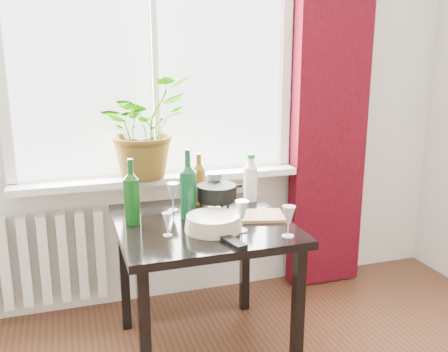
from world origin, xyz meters
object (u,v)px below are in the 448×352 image
object	(u,v)px
cutting_board	(254,216)
fondue_pot	(217,200)
wineglass_back_left	(173,197)
cleaning_bottle	(251,178)
radiator	(35,260)
wineglass_front_left	(167,224)
potted_plant	(143,127)
wineglass_front_right	(242,216)
wine_bottle_right	(188,183)
table	(203,238)
bottle_amber	(199,178)
tv_remote	(232,241)
wineglass_back_center	(215,190)
plate_stack	(213,223)
wineglass_far_right	(288,221)
wine_bottle_left	(131,191)

from	to	relation	value
cutting_board	fondue_pot	bearing A→B (deg)	147.66
wineglass_back_left	cleaning_bottle	bearing A→B (deg)	5.89
radiator	wineglass_front_left	distance (m)	1.09
potted_plant	wineglass_front_right	xyz separation A→B (m)	(0.33, -0.77, -0.32)
potted_plant	wine_bottle_right	distance (m)	0.56
table	fondue_pot	world-z (taller)	fondue_pot
wineglass_back_left	fondue_pot	bearing A→B (deg)	-32.14
bottle_amber	tv_remote	bearing A→B (deg)	-91.51
wineglass_front_left	tv_remote	world-z (taller)	wineglass_front_left
cleaning_bottle	cutting_board	distance (m)	0.32
wine_bottle_right	tv_remote	size ratio (longest dim) A/B	2.07
wineglass_back_center	wineglass_front_right	bearing A→B (deg)	-87.16
potted_plant	wineglass_back_center	bearing A→B (deg)	-51.45
wineglass_front_left	fondue_pot	distance (m)	0.39
wine_bottle_right	wineglass_front_right	world-z (taller)	wine_bottle_right
wineglass_back_center	wineglass_front_left	bearing A→B (deg)	-134.56
potted_plant	cutting_board	bearing A→B (deg)	-52.61
wineglass_front_left	plate_stack	bearing A→B (deg)	2.39
bottle_amber	wineglass_far_right	size ratio (longest dim) A/B	1.93
potted_plant	wineglass_back_left	size ratio (longest dim) A/B	3.80
table	wineglass_front_left	bearing A→B (deg)	-144.85
radiator	table	xyz separation A→B (m)	(0.85, -0.63, 0.27)
potted_plant	wineglass_back_center	distance (m)	0.58
wineglass_far_right	cleaning_bottle	bearing A→B (deg)	86.37
wineglass_front_right	bottle_amber	bearing A→B (deg)	99.02
wine_bottle_left	wineglass_front_right	world-z (taller)	wine_bottle_left
plate_stack	wineglass_back_center	bearing A→B (deg)	71.68
wineglass_front_left	cleaning_bottle	bearing A→B (deg)	35.77
radiator	plate_stack	distance (m)	1.22
table	cutting_board	distance (m)	0.29
table	fondue_pot	xyz separation A→B (m)	(0.10, 0.08, 0.17)
table	fondue_pot	size ratio (longest dim) A/B	3.60
wine_bottle_left	wineglass_front_left	distance (m)	0.28
table	wineglass_back_center	xyz separation A→B (m)	(0.12, 0.19, 0.20)
radiator	cutting_board	distance (m)	1.35
table	tv_remote	bearing A→B (deg)	-81.85
wineglass_front_left	radiator	bearing A→B (deg)	129.59
wine_bottle_right	wineglass_back_center	distance (m)	0.22
bottle_amber	wineglass_back_center	bearing A→B (deg)	-61.23
wine_bottle_left	wine_bottle_right	size ratio (longest dim) A/B	0.92
radiator	wineglass_far_right	distance (m)	1.57
fondue_pot	wineglass_front_right	bearing A→B (deg)	-87.31
bottle_amber	cleaning_bottle	world-z (taller)	bottle_amber
wine_bottle_right	wineglass_back_left	size ratio (longest dim) A/B	2.33
wine_bottle_right	wineglass_back_left	bearing A→B (deg)	111.26
plate_stack	tv_remote	bearing A→B (deg)	-80.06
wineglass_front_right	tv_remote	xyz separation A→B (m)	(-0.09, -0.13, -0.07)
table	wine_bottle_right	xyz separation A→B (m)	(-0.05, 0.08, 0.27)
potted_plant	wineglass_front_right	size ratio (longest dim) A/B	3.85
radiator	plate_stack	size ratio (longest dim) A/B	2.96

